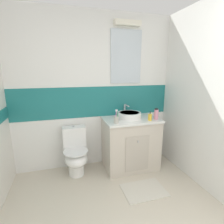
% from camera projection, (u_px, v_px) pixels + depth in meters
% --- Properties ---
extents(ground_plane, '(3.20, 3.48, 0.04)m').
position_uv_depth(ground_plane, '(117.00, 215.00, 2.01)').
color(ground_plane, beige).
extents(wall_back_tiled, '(3.20, 0.20, 2.50)m').
position_uv_depth(wall_back_tiled, '(95.00, 92.00, 2.88)').
color(wall_back_tiled, white).
rests_on(wall_back_tiled, ground_plane).
extents(vanity_cabinet, '(0.88, 0.59, 0.85)m').
position_uv_depth(vanity_cabinet, '(130.00, 143.00, 2.91)').
color(vanity_cabinet, beige).
rests_on(vanity_cabinet, ground_plane).
extents(sink_basin, '(0.38, 0.43, 0.20)m').
position_uv_depth(sink_basin, '(129.00, 115.00, 2.83)').
color(sink_basin, white).
rests_on(sink_basin, vanity_cabinet).
extents(toilet, '(0.37, 0.50, 0.75)m').
position_uv_depth(toilet, '(76.00, 153.00, 2.72)').
color(toilet, white).
rests_on(toilet, ground_plane).
extents(toothbrush_cup, '(0.08, 0.08, 0.21)m').
position_uv_depth(toothbrush_cup, '(116.00, 119.00, 2.55)').
color(toothbrush_cup, '#B2ADA3').
rests_on(toothbrush_cup, vanity_cabinet).
extents(soap_dispenser, '(0.06, 0.06, 0.14)m').
position_uv_depth(soap_dispenser, '(150.00, 117.00, 2.69)').
color(soap_dispenser, yellow).
rests_on(soap_dispenser, vanity_cabinet).
extents(mouthwash_bottle, '(0.07, 0.07, 0.18)m').
position_uv_depth(mouthwash_bottle, '(156.00, 114.00, 2.75)').
color(mouthwash_bottle, pink).
rests_on(mouthwash_bottle, vanity_cabinet).
extents(bath_mat, '(0.58, 0.41, 0.01)m').
position_uv_depth(bath_mat, '(144.00, 190.00, 2.39)').
color(bath_mat, beige).
rests_on(bath_mat, ground_plane).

